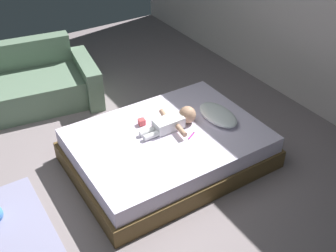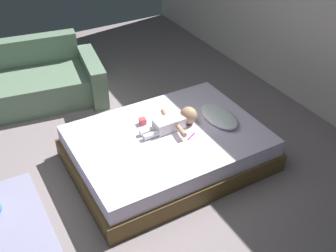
{
  "view_description": "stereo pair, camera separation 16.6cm",
  "coord_description": "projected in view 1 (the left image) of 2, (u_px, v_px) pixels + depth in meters",
  "views": [
    {
      "loc": [
        2.92,
        -1.06,
        2.98
      ],
      "look_at": [
        -0.02,
        0.81,
        0.49
      ],
      "focal_mm": 44.07,
      "sensor_mm": 36.0,
      "label": 1
    },
    {
      "loc": [
        3.0,
        -0.92,
        2.98
      ],
      "look_at": [
        -0.02,
        0.81,
        0.49
      ],
      "focal_mm": 44.07,
      "sensor_mm": 36.0,
      "label": 2
    }
  ],
  "objects": [
    {
      "name": "couch",
      "position": [
        14.0,
        88.0,
        5.35
      ],
      "size": [
        1.31,
        2.19,
        0.76
      ],
      "color": "slate",
      "rests_on": "ground_plane"
    },
    {
      "name": "toy_block",
      "position": [
        142.0,
        122.0,
        4.45
      ],
      "size": [
        0.08,
        0.08,
        0.07
      ],
      "color": "#D94C4E",
      "rests_on": "bed"
    },
    {
      "name": "baby",
      "position": [
        175.0,
        121.0,
        4.4
      ],
      "size": [
        0.52,
        0.66,
        0.19
      ],
      "color": "white",
      "rests_on": "bed"
    },
    {
      "name": "wall_behind_bed",
      "position": [
        329.0,
        9.0,
        4.74
      ],
      "size": [
        8.0,
        0.12,
        2.64
      ],
      "primitive_type": "cube",
      "color": "silver",
      "rests_on": "ground_plane"
    },
    {
      "name": "pillow",
      "position": [
        218.0,
        115.0,
        4.52
      ],
      "size": [
        0.54,
        0.3,
        0.12
      ],
      "color": "white",
      "rests_on": "bed"
    },
    {
      "name": "bed",
      "position": [
        168.0,
        149.0,
        4.45
      ],
      "size": [
        1.48,
        2.04,
        0.39
      ],
      "color": "brown",
      "rests_on": "ground_plane"
    },
    {
      "name": "toothbrush",
      "position": [
        192.0,
        135.0,
        4.3
      ],
      "size": [
        0.08,
        0.14,
        0.02
      ],
      "color": "#B62999",
      "rests_on": "bed"
    },
    {
      "name": "ground_plane",
      "position": [
        102.0,
        191.0,
        4.2
      ],
      "size": [
        8.0,
        8.0,
        0.0
      ],
      "primitive_type": "plane",
      "color": "gray"
    }
  ]
}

